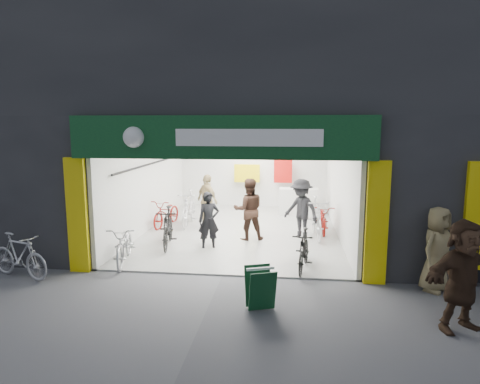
% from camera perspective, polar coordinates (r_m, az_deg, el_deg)
% --- Properties ---
extents(ground, '(60.00, 60.00, 0.00)m').
position_cam_1_polar(ground, '(9.63, -2.43, -11.14)').
color(ground, '#56565B').
rests_on(ground, ground).
extents(building, '(17.00, 10.27, 8.00)m').
position_cam_1_polar(building, '(13.94, 4.54, 13.16)').
color(building, '#232326').
rests_on(building, ground).
extents(bike_left_front, '(0.99, 1.90, 0.95)m').
position_cam_1_polar(bike_left_front, '(10.67, -15.12, -6.74)').
color(bike_left_front, '#A5A5A9').
rests_on(bike_left_front, ground).
extents(bike_left_midfront, '(0.80, 1.87, 1.09)m').
position_cam_1_polar(bike_left_midfront, '(11.76, -9.60, -4.71)').
color(bike_left_midfront, black).
rests_on(bike_left_midfront, ground).
extents(bike_left_midback, '(0.89, 1.81, 0.91)m').
position_cam_1_polar(bike_left_midback, '(14.12, -9.74, -2.75)').
color(bike_left_midback, maroon).
rests_on(bike_left_midback, ground).
extents(bike_left_back, '(0.58, 1.95, 1.17)m').
position_cam_1_polar(bike_left_back, '(14.09, -6.81, -2.17)').
color(bike_left_back, silver).
rests_on(bike_left_back, ground).
extents(bike_right_front, '(0.68, 1.61, 0.94)m').
position_cam_1_polar(bike_right_front, '(9.94, 8.50, -7.71)').
color(bike_right_front, black).
rests_on(bike_right_front, ground).
extents(bike_right_mid, '(0.59, 1.68, 0.88)m').
position_cam_1_polar(bike_right_mid, '(13.39, 11.02, -3.50)').
color(bike_right_mid, maroon).
rests_on(bike_right_mid, ground).
extents(bike_right_back, '(0.70, 2.03, 1.20)m').
position_cam_1_polar(bike_right_back, '(12.76, 10.13, -3.38)').
color(bike_right_back, silver).
rests_on(bike_right_back, ground).
extents(parked_bike, '(1.72, 0.98, 1.00)m').
position_cam_1_polar(parked_bike, '(10.51, -27.34, -7.56)').
color(parked_bike, '#B5B5BA').
rests_on(parked_bike, ground).
extents(customer_a, '(0.65, 0.53, 1.55)m').
position_cam_1_polar(customer_a, '(11.40, -4.18, -3.85)').
color(customer_a, black).
rests_on(customer_a, ground).
extents(customer_b, '(1.01, 0.86, 1.80)m').
position_cam_1_polar(customer_b, '(12.19, 1.15, -2.38)').
color(customer_b, '#311E16').
rests_on(customer_b, ground).
extents(customer_c, '(1.30, 1.22, 1.76)m').
position_cam_1_polar(customer_c, '(12.48, 8.15, -2.29)').
color(customer_c, black).
rests_on(customer_c, ground).
extents(customer_d, '(1.01, 1.00, 1.71)m').
position_cam_1_polar(customer_d, '(13.87, -4.36, -1.17)').
color(customer_d, '#9C865A').
rests_on(customer_d, ground).
extents(pedestrian_near, '(0.99, 0.97, 1.72)m').
position_cam_1_polar(pedestrian_near, '(9.44, 24.76, -6.94)').
color(pedestrian_near, olive).
rests_on(pedestrian_near, ground).
extents(pedestrian_far, '(1.78, 1.22, 1.85)m').
position_cam_1_polar(pedestrian_far, '(7.85, 27.57, -9.84)').
color(pedestrian_far, '#362418').
rests_on(pedestrian_far, ground).
extents(sandwich_board, '(0.63, 0.64, 0.76)m').
position_cam_1_polar(sandwich_board, '(7.91, 2.72, -12.55)').
color(sandwich_board, '#0D371B').
rests_on(sandwich_board, ground).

